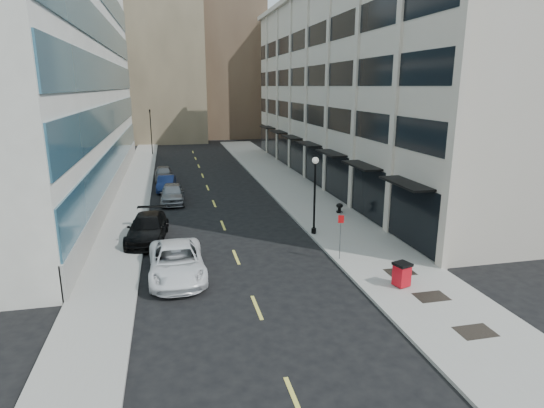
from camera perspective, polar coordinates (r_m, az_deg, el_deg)
name	(u,v)px	position (r m, az deg, el deg)	size (l,w,h in m)	color
ground	(267,331)	(18.03, -0.68, -15.71)	(160.00, 160.00, 0.00)	black
sidewalk_right	(304,198)	(37.92, 4.06, 0.79)	(5.00, 80.00, 0.15)	gray
sidewalk_left	(129,207)	(36.51, -17.48, -0.41)	(3.00, 80.00, 0.15)	gray
building_right	(378,87)	(46.79, 13.17, 14.09)	(15.30, 46.50, 18.25)	beige
building_left	(5,75)	(44.11, -30.49, 13.81)	(16.14, 46.00, 20.00)	white
skyline_tan_near	(159,56)	(83.37, -13.94, 17.55)	(14.00, 18.00, 28.00)	#938060
skyline_brown	(226,41)	(88.30, -5.75, 19.65)	(12.00, 16.00, 34.00)	brown
skyline_tan_far	(106,76)	(93.86, -20.06, 14.90)	(12.00, 14.00, 22.00)	#938060
skyline_stone	(287,81)	(83.96, 1.94, 15.19)	(10.00, 14.00, 20.00)	beige
grate_near	(475,332)	(19.30, 24.16, -14.40)	(1.40, 1.00, 0.01)	black
grate_mid	(431,297)	(21.47, 19.36, -10.91)	(1.40, 1.00, 0.01)	black
grate_far	(400,272)	(23.65, 15.78, -8.20)	(1.40, 1.00, 0.01)	black
road_centerline	(218,214)	(33.64, -6.77, -1.19)	(0.15, 68.20, 0.01)	#D8CC4C
traffic_signal	(150,112)	(63.36, -15.09, 11.04)	(0.66, 0.66, 6.98)	black
car_white_van	(177,262)	(22.79, -11.87, -7.11)	(2.62, 5.69, 1.58)	white
car_black_pickup	(147,228)	(28.41, -15.36, -2.95)	(2.20, 5.42, 1.57)	black
car_silver_sedan	(172,193)	(37.17, -12.39, 1.31)	(1.84, 4.58, 1.56)	gray
car_blue_sedan	(166,183)	(41.75, -13.12, 2.55)	(1.41, 4.04, 1.33)	navy
car_grey_sedan	(164,174)	(46.15, -13.44, 3.74)	(1.71, 4.25, 1.45)	slate
trash_bin	(402,274)	(21.87, 15.97, -8.40)	(0.87, 0.87, 1.13)	red
lamppost	(315,188)	(27.87, 5.39, 1.99)	(0.41, 0.41, 4.93)	black
sign_post	(341,229)	(24.14, 8.61, -3.16)	(0.30, 0.12, 2.59)	slate
urn_planter	(340,207)	(33.36, 8.47, -0.37)	(0.51, 0.51, 0.70)	black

